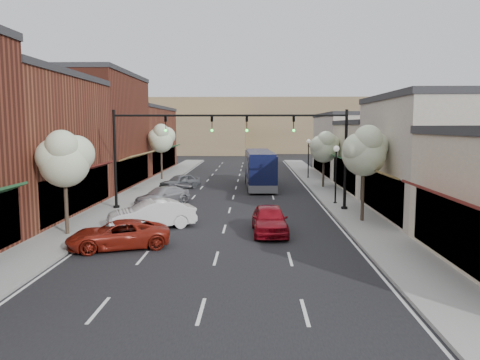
# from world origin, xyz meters

# --- Properties ---
(ground) EXTENTS (160.00, 160.00, 0.00)m
(ground) POSITION_xyz_m (0.00, 0.00, 0.00)
(ground) COLOR black
(ground) RESTS_ON ground
(sidewalk_left) EXTENTS (2.80, 73.00, 0.15)m
(sidewalk_left) POSITION_xyz_m (-8.40, 18.50, 0.07)
(sidewalk_left) COLOR gray
(sidewalk_left) RESTS_ON ground
(sidewalk_right) EXTENTS (2.80, 73.00, 0.15)m
(sidewalk_right) POSITION_xyz_m (8.40, 18.50, 0.07)
(sidewalk_right) COLOR gray
(sidewalk_right) RESTS_ON ground
(curb_left) EXTENTS (0.25, 73.00, 0.17)m
(curb_left) POSITION_xyz_m (-7.00, 18.50, 0.07)
(curb_left) COLOR gray
(curb_left) RESTS_ON ground
(curb_right) EXTENTS (0.25, 73.00, 0.17)m
(curb_right) POSITION_xyz_m (7.00, 18.50, 0.07)
(curb_right) COLOR gray
(curb_right) RESTS_ON ground
(bldg_left_midnear) EXTENTS (10.14, 14.10, 9.40)m
(bldg_left_midnear) POSITION_xyz_m (-14.23, 6.00, 4.66)
(bldg_left_midnear) COLOR brown
(bldg_left_midnear) RESTS_ON ground
(bldg_left_midfar) EXTENTS (10.14, 14.10, 10.90)m
(bldg_left_midfar) POSITION_xyz_m (-14.24, 20.00, 5.40)
(bldg_left_midfar) COLOR maroon
(bldg_left_midfar) RESTS_ON ground
(bldg_left_far) EXTENTS (10.14, 18.10, 8.40)m
(bldg_left_far) POSITION_xyz_m (-14.22, 36.00, 4.16)
(bldg_left_far) COLOR brown
(bldg_left_far) RESTS_ON ground
(bldg_right_midnear) EXTENTS (9.14, 12.10, 7.90)m
(bldg_right_midnear) POSITION_xyz_m (13.72, 6.00, 3.91)
(bldg_right_midnear) COLOR #BBB0A0
(bldg_right_midnear) RESTS_ON ground
(bldg_right_midfar) EXTENTS (9.14, 12.10, 6.40)m
(bldg_right_midfar) POSITION_xyz_m (13.70, 18.00, 3.17)
(bldg_right_midfar) COLOR beige
(bldg_right_midfar) RESTS_ON ground
(bldg_right_far) EXTENTS (9.14, 16.10, 7.40)m
(bldg_right_far) POSITION_xyz_m (13.71, 32.00, 3.66)
(bldg_right_far) COLOR #BBB0A0
(bldg_right_far) RESTS_ON ground
(hill_far) EXTENTS (120.00, 30.00, 12.00)m
(hill_far) POSITION_xyz_m (0.00, 90.00, 6.00)
(hill_far) COLOR #7A6647
(hill_far) RESTS_ON ground
(hill_near) EXTENTS (50.00, 20.00, 8.00)m
(hill_near) POSITION_xyz_m (-25.00, 78.00, 4.00)
(hill_near) COLOR #7A6647
(hill_near) RESTS_ON ground
(signal_mast_right) EXTENTS (8.22, 0.46, 7.00)m
(signal_mast_right) POSITION_xyz_m (5.62, 8.00, 4.62)
(signal_mast_right) COLOR black
(signal_mast_right) RESTS_ON ground
(signal_mast_left) EXTENTS (8.22, 0.46, 7.00)m
(signal_mast_left) POSITION_xyz_m (-5.62, 8.00, 4.62)
(signal_mast_left) COLOR black
(signal_mast_left) RESTS_ON ground
(tree_right_near) EXTENTS (2.85, 2.65, 5.95)m
(tree_right_near) POSITION_xyz_m (8.35, 3.94, 4.45)
(tree_right_near) COLOR #47382B
(tree_right_near) RESTS_ON ground
(tree_right_far) EXTENTS (2.85, 2.65, 5.43)m
(tree_right_far) POSITION_xyz_m (8.35, 19.94, 3.99)
(tree_right_far) COLOR #47382B
(tree_right_far) RESTS_ON ground
(tree_left_near) EXTENTS (2.85, 2.65, 5.69)m
(tree_left_near) POSITION_xyz_m (-8.25, -0.06, 4.22)
(tree_left_near) COLOR #47382B
(tree_left_near) RESTS_ON ground
(tree_left_far) EXTENTS (2.85, 2.65, 6.13)m
(tree_left_far) POSITION_xyz_m (-8.25, 25.94, 4.60)
(tree_left_far) COLOR #47382B
(tree_left_far) RESTS_ON ground
(lamp_post_near) EXTENTS (0.44, 0.44, 4.44)m
(lamp_post_near) POSITION_xyz_m (7.80, 10.50, 3.01)
(lamp_post_near) COLOR black
(lamp_post_near) RESTS_ON ground
(lamp_post_far) EXTENTS (0.44, 0.44, 4.44)m
(lamp_post_far) POSITION_xyz_m (7.80, 28.00, 3.01)
(lamp_post_far) COLOR black
(lamp_post_far) RESTS_ON ground
(coach_bus) EXTENTS (2.99, 11.48, 3.48)m
(coach_bus) POSITION_xyz_m (2.25, 20.68, 1.82)
(coach_bus) COLOR #0D1136
(coach_bus) RESTS_ON ground
(red_hatchback) EXTENTS (2.02, 4.69, 1.58)m
(red_hatchback) POSITION_xyz_m (2.55, 0.93, 0.79)
(red_hatchback) COLOR maroon
(red_hatchback) RESTS_ON ground
(parked_car_a) EXTENTS (5.31, 3.72, 1.35)m
(parked_car_a) POSITION_xyz_m (-4.86, -2.38, 0.67)
(parked_car_a) COLOR maroon
(parked_car_a) RESTS_ON ground
(parked_car_b) EXTENTS (5.25, 3.58, 1.64)m
(parked_car_b) POSITION_xyz_m (-4.20, 2.12, 0.82)
(parked_car_b) COLOR silver
(parked_car_b) RESTS_ON ground
(parked_car_c) EXTENTS (4.29, 4.92, 1.36)m
(parked_car_c) POSITION_xyz_m (-5.12, 10.02, 0.68)
(parked_car_c) COLOR #A5A4AA
(parked_car_c) RESTS_ON ground
(parked_car_d) EXTENTS (3.98, 4.15, 1.40)m
(parked_car_d) POSITION_xyz_m (-5.22, 19.14, 0.70)
(parked_car_d) COLOR slate
(parked_car_d) RESTS_ON ground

